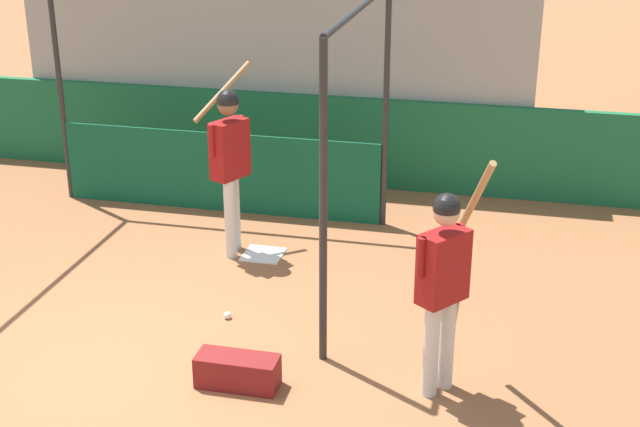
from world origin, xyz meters
The scene contains 9 objects.
ground_plane centered at (0.00, 0.00, 0.00)m, with size 60.00×60.00×0.00m, color #935B38.
outfield_wall centered at (0.00, 5.19, 0.61)m, with size 24.00×0.12×1.22m.
bleacher_section centered at (0.00, 6.85, 1.45)m, with size 7.05×3.20×2.90m.
batting_cage centered at (-0.25, 3.29, 1.19)m, with size 4.23×3.30×2.91m.
home_plate centered at (0.67, 2.68, 0.01)m, with size 0.44×0.44×0.02m.
player_batter centered at (0.31, 2.69, 1.16)m, with size 0.63×0.96×2.06m.
player_waiting centered at (2.88, 0.39, 1.07)m, with size 0.58×0.76×2.04m.
equipment_bag centered at (1.23, 0.07, 0.14)m, with size 0.70×0.28×0.28m.
baseball centered at (0.76, 1.17, 0.04)m, with size 0.07×0.07×0.07m.
Camera 1 is at (3.39, -6.08, 4.17)m, focal length 50.00 mm.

